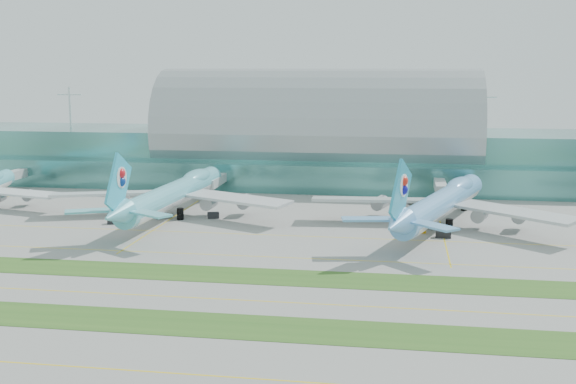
# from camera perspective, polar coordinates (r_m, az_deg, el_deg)

# --- Properties ---
(ground) EXTENTS (700.00, 700.00, 0.00)m
(ground) POSITION_cam_1_polar(r_m,az_deg,el_deg) (151.84, -3.25, -6.85)
(ground) COLOR gray
(ground) RESTS_ON ground
(terminal) EXTENTS (340.00, 69.10, 36.00)m
(terminal) POSITION_cam_1_polar(r_m,az_deg,el_deg) (274.27, 2.40, 3.67)
(terminal) COLOR #3D7A75
(terminal) RESTS_ON ground
(grass_strip_near) EXTENTS (420.00, 12.00, 0.08)m
(grass_strip_near) POSITION_cam_1_polar(r_m,az_deg,el_deg) (125.99, -5.97, -10.41)
(grass_strip_near) COLOR #2D591E
(grass_strip_near) RESTS_ON ground
(grass_strip_far) EXTENTS (420.00, 12.00, 0.08)m
(grass_strip_far) POSITION_cam_1_polar(r_m,az_deg,el_deg) (153.70, -3.09, -6.62)
(grass_strip_far) COLOR #2D591E
(grass_strip_far) RESTS_ON ground
(taxiline_a) EXTENTS (420.00, 0.35, 0.01)m
(taxiline_a) POSITION_cam_1_polar(r_m,az_deg,el_deg) (108.22, -8.77, -13.98)
(taxiline_a) COLOR yellow
(taxiline_a) RESTS_ON ground
(taxiline_b) EXTENTS (420.00, 0.35, 0.01)m
(taxiline_b) POSITION_cam_1_polar(r_m,az_deg,el_deg) (138.82, -4.48, -8.47)
(taxiline_b) COLOR yellow
(taxiline_b) RESTS_ON ground
(taxiline_c) EXTENTS (420.00, 0.35, 0.01)m
(taxiline_c) POSITION_cam_1_polar(r_m,az_deg,el_deg) (168.81, -1.96, -5.12)
(taxiline_c) COLOR yellow
(taxiline_c) RESTS_ON ground
(taxiline_d) EXTENTS (420.00, 0.35, 0.01)m
(taxiline_d) POSITION_cam_1_polar(r_m,az_deg,el_deg) (189.81, -0.70, -3.44)
(taxiline_d) COLOR yellow
(taxiline_d) RESTS_ON ground
(airliner_b) EXTENTS (74.29, 84.47, 23.24)m
(airliner_b) POSITION_cam_1_polar(r_m,az_deg,el_deg) (216.02, -8.92, 0.00)
(airliner_b) COLOR #5CBBCA
(airliner_b) RESTS_ON ground
(airliner_c) EXTENTS (70.46, 81.83, 23.15)m
(airliner_c) POSITION_cam_1_polar(r_m,az_deg,el_deg) (203.29, 12.11, -0.71)
(airliner_c) COLOR #68A9E5
(airliner_c) RESTS_ON ground
(gse_c) EXTENTS (3.93, 3.07, 1.66)m
(gse_c) POSITION_cam_1_polar(r_m,az_deg,el_deg) (209.49, -13.62, -2.22)
(gse_c) COLOR black
(gse_c) RESTS_ON ground
(gse_d) EXTENTS (3.76, 2.74, 1.77)m
(gse_d) POSITION_cam_1_polar(r_m,az_deg,el_deg) (212.01, -5.93, -1.84)
(gse_d) COLOR black
(gse_d) RESTS_ON ground
(gse_e) EXTENTS (4.30, 2.59, 1.55)m
(gse_e) POSITION_cam_1_polar(r_m,az_deg,el_deg) (195.47, 10.23, -2.97)
(gse_e) COLOR #E39F0D
(gse_e) RESTS_ON ground
(gse_f) EXTENTS (4.07, 2.33, 1.83)m
(gse_f) POSITION_cam_1_polar(r_m,az_deg,el_deg) (191.26, 12.18, -3.28)
(gse_f) COLOR black
(gse_f) RESTS_ON ground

